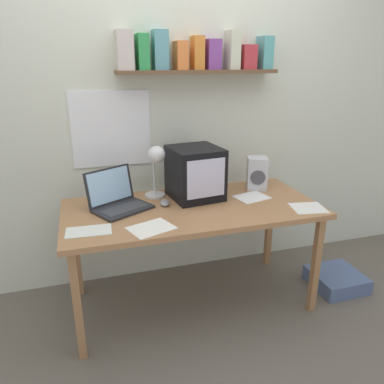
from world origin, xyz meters
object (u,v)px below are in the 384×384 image
(juice_glass, at_px, (100,193))
(floor_cushion, at_px, (336,279))
(computer_mouse, at_px, (165,203))
(desk_lamp, at_px, (156,162))
(laptop, at_px, (117,199))
(space_heater, at_px, (257,173))
(crt_monitor, at_px, (195,173))
(loose_paper_near_monitor, at_px, (89,231))
(corner_desk, at_px, (192,215))
(loose_paper_near_laptop, at_px, (308,208))
(printed_handout, at_px, (252,197))
(open_notebook, at_px, (151,228))

(juice_glass, bearing_deg, floor_cushion, -14.68)
(computer_mouse, bearing_deg, juice_glass, 150.70)
(desk_lamp, bearing_deg, laptop, -168.43)
(juice_glass, relative_size, space_heater, 0.47)
(crt_monitor, bearing_deg, laptop, 177.62)
(juice_glass, bearing_deg, loose_paper_near_monitor, -101.20)
(corner_desk, bearing_deg, loose_paper_near_monitor, -163.78)
(floor_cushion, bearing_deg, loose_paper_near_laptop, -164.53)
(juice_glass, relative_size, printed_handout, 0.44)
(loose_paper_near_laptop, height_order, printed_handout, same)
(loose_paper_near_laptop, bearing_deg, computer_mouse, 159.69)
(loose_paper_near_laptop, distance_m, loose_paper_near_monitor, 1.38)
(loose_paper_near_monitor, bearing_deg, open_notebook, -10.45)
(space_heater, distance_m, floor_cushion, 1.03)
(corner_desk, distance_m, floor_cushion, 1.28)
(computer_mouse, relative_size, floor_cushion, 0.32)
(loose_paper_near_laptop, bearing_deg, loose_paper_near_monitor, 177.62)
(laptop, distance_m, computer_mouse, 0.31)
(crt_monitor, distance_m, laptop, 0.55)
(laptop, bearing_deg, crt_monitor, -23.94)
(computer_mouse, bearing_deg, floor_cushion, -9.53)
(crt_monitor, height_order, juice_glass, crt_monitor)
(computer_mouse, relative_size, loose_paper_near_monitor, 0.44)
(juice_glass, height_order, loose_paper_near_laptop, juice_glass)
(crt_monitor, height_order, loose_paper_near_monitor, crt_monitor)
(desk_lamp, distance_m, floor_cushion, 1.64)
(open_notebook, xyz_separation_m, loose_paper_near_monitor, (-0.34, 0.06, 0.00))
(corner_desk, distance_m, crt_monitor, 0.29)
(loose_paper_near_monitor, bearing_deg, space_heater, 17.99)
(corner_desk, bearing_deg, computer_mouse, 155.91)
(loose_paper_near_laptop, bearing_deg, corner_desk, 160.61)
(crt_monitor, height_order, desk_lamp, desk_lamp)
(crt_monitor, height_order, printed_handout, crt_monitor)
(space_heater, xyz_separation_m, loose_paper_near_monitor, (-1.23, -0.40, -0.12))
(corner_desk, xyz_separation_m, juice_glass, (-0.57, 0.30, 0.11))
(corner_desk, height_order, space_heater, space_heater)
(laptop, bearing_deg, corner_desk, -42.56)
(floor_cushion, bearing_deg, space_heater, 147.87)
(juice_glass, distance_m, computer_mouse, 0.46)
(computer_mouse, bearing_deg, laptop, 172.10)
(juice_glass, xyz_separation_m, printed_handout, (1.01, -0.26, -0.05))
(open_notebook, xyz_separation_m, printed_handout, (0.77, 0.30, 0.00))
(loose_paper_near_monitor, relative_size, floor_cushion, 0.72)
(desk_lamp, height_order, loose_paper_near_laptop, desk_lamp)
(corner_desk, xyz_separation_m, printed_handout, (0.45, 0.04, 0.06))
(crt_monitor, distance_m, loose_paper_near_laptop, 0.78)
(crt_monitor, relative_size, desk_lamp, 1.02)
(computer_mouse, xyz_separation_m, printed_handout, (0.61, -0.03, -0.01))
(corner_desk, bearing_deg, juice_glass, 152.17)
(juice_glass, distance_m, printed_handout, 1.05)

